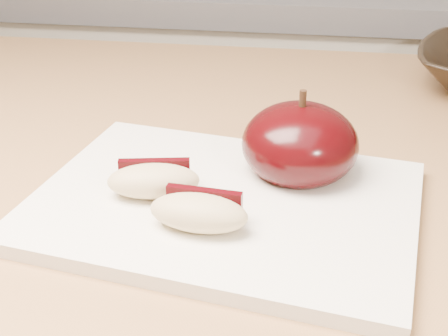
# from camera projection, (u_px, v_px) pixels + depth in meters

# --- Properties ---
(back_cabinet) EXTENTS (2.40, 0.62, 0.94)m
(back_cabinet) POSITION_uv_depth(u_px,v_px,m) (233.00, 185.00, 1.37)
(back_cabinet) COLOR silver
(back_cabinet) RESTS_ON ground
(cutting_board) EXTENTS (0.31, 0.25, 0.01)m
(cutting_board) POSITION_uv_depth(u_px,v_px,m) (224.00, 204.00, 0.46)
(cutting_board) COLOR white
(cutting_board) RESTS_ON island_counter
(apple_half) EXTENTS (0.11, 0.11, 0.08)m
(apple_half) POSITION_uv_depth(u_px,v_px,m) (300.00, 144.00, 0.49)
(apple_half) COLOR black
(apple_half) RESTS_ON cutting_board
(apple_wedge_a) EXTENTS (0.07, 0.05, 0.02)m
(apple_wedge_a) POSITION_uv_depth(u_px,v_px,m) (154.00, 180.00, 0.46)
(apple_wedge_a) COLOR tan
(apple_wedge_a) RESTS_ON cutting_board
(apple_wedge_b) EXTENTS (0.07, 0.04, 0.02)m
(apple_wedge_b) POSITION_uv_depth(u_px,v_px,m) (199.00, 212.00, 0.42)
(apple_wedge_b) COLOR tan
(apple_wedge_b) RESTS_ON cutting_board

